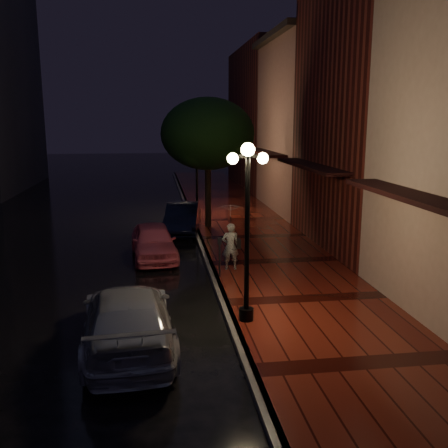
{
  "coord_description": "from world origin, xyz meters",
  "views": [
    {
      "loc": [
        -1.78,
        -16.32,
        4.98
      ],
      "look_at": [
        0.57,
        0.53,
        1.4
      ],
      "focal_mm": 40.0,
      "sensor_mm": 36.0,
      "label": 1
    }
  ],
  "objects_px": {
    "streetlamp_near": "(247,222)",
    "woman_with_umbrella": "(231,227)",
    "street_tree": "(208,136)",
    "pink_car": "(154,241)",
    "silver_car": "(128,318)",
    "streetlamp_far": "(197,167)",
    "navy_car": "(182,218)",
    "parking_meter": "(220,253)"
  },
  "relations": [
    {
      "from": "streetlamp_near",
      "to": "woman_with_umbrella",
      "type": "distance_m",
      "value": 4.37
    },
    {
      "from": "streetlamp_near",
      "to": "street_tree",
      "type": "distance_m",
      "value": 11.12
    },
    {
      "from": "pink_car",
      "to": "silver_car",
      "type": "xyz_separation_m",
      "value": [
        -0.56,
        -7.26,
        0.05
      ]
    },
    {
      "from": "streetlamp_far",
      "to": "pink_car",
      "type": "distance_m",
      "value": 8.15
    },
    {
      "from": "streetlamp_near",
      "to": "navy_car",
      "type": "height_order",
      "value": "streetlamp_near"
    },
    {
      "from": "streetlamp_far",
      "to": "woman_with_umbrella",
      "type": "bearing_deg",
      "value": -88.52
    },
    {
      "from": "pink_car",
      "to": "parking_meter",
      "type": "bearing_deg",
      "value": -59.96
    },
    {
      "from": "streetlamp_near",
      "to": "navy_car",
      "type": "xyz_separation_m",
      "value": [
        -0.95,
        10.6,
        -1.94
      ]
    },
    {
      "from": "streetlamp_near",
      "to": "woman_with_umbrella",
      "type": "xyz_separation_m",
      "value": [
        0.25,
        4.24,
        -1.02
      ]
    },
    {
      "from": "parking_meter",
      "to": "streetlamp_far",
      "type": "bearing_deg",
      "value": 94.41
    },
    {
      "from": "streetlamp_near",
      "to": "street_tree",
      "type": "bearing_deg",
      "value": 88.65
    },
    {
      "from": "navy_car",
      "to": "woman_with_umbrella",
      "type": "distance_m",
      "value": 6.54
    },
    {
      "from": "woman_with_umbrella",
      "to": "parking_meter",
      "type": "height_order",
      "value": "woman_with_umbrella"
    },
    {
      "from": "pink_car",
      "to": "streetlamp_near",
      "type": "bearing_deg",
      "value": -75.68
    },
    {
      "from": "woman_with_umbrella",
      "to": "streetlamp_far",
      "type": "bearing_deg",
      "value": -87.98
    },
    {
      "from": "streetlamp_near",
      "to": "navy_car",
      "type": "relative_size",
      "value": 1.08
    },
    {
      "from": "streetlamp_far",
      "to": "navy_car",
      "type": "xyz_separation_m",
      "value": [
        -0.95,
        -3.4,
        -1.94
      ]
    },
    {
      "from": "street_tree",
      "to": "parking_meter",
      "type": "distance_m",
      "value": 8.21
    },
    {
      "from": "streetlamp_near",
      "to": "parking_meter",
      "type": "xyz_separation_m",
      "value": [
        -0.2,
        3.5,
        -1.69
      ]
    },
    {
      "from": "woman_with_umbrella",
      "to": "parking_meter",
      "type": "distance_m",
      "value": 1.1
    },
    {
      "from": "streetlamp_far",
      "to": "silver_car",
      "type": "height_order",
      "value": "streetlamp_far"
    },
    {
      "from": "streetlamp_far",
      "to": "pink_car",
      "type": "relative_size",
      "value": 1.14
    },
    {
      "from": "pink_car",
      "to": "navy_car",
      "type": "relative_size",
      "value": 0.94
    },
    {
      "from": "streetlamp_near",
      "to": "woman_with_umbrella",
      "type": "relative_size",
      "value": 1.99
    },
    {
      "from": "navy_car",
      "to": "silver_car",
      "type": "distance_m",
      "value": 11.59
    },
    {
      "from": "street_tree",
      "to": "parking_meter",
      "type": "relative_size",
      "value": 4.63
    },
    {
      "from": "streetlamp_near",
      "to": "street_tree",
      "type": "xyz_separation_m",
      "value": [
        0.26,
        10.99,
        1.64
      ]
    },
    {
      "from": "streetlamp_far",
      "to": "navy_car",
      "type": "height_order",
      "value": "streetlamp_far"
    },
    {
      "from": "streetlamp_near",
      "to": "streetlamp_far",
      "type": "height_order",
      "value": "same"
    },
    {
      "from": "streetlamp_far",
      "to": "parking_meter",
      "type": "distance_m",
      "value": 10.64
    },
    {
      "from": "pink_car",
      "to": "woman_with_umbrella",
      "type": "bearing_deg",
      "value": -46.07
    },
    {
      "from": "pink_car",
      "to": "silver_car",
      "type": "height_order",
      "value": "silver_car"
    },
    {
      "from": "streetlamp_far",
      "to": "silver_car",
      "type": "xyz_separation_m",
      "value": [
        -2.8,
        -14.84,
        -1.91
      ]
    },
    {
      "from": "streetlamp_near",
      "to": "pink_car",
      "type": "height_order",
      "value": "streetlamp_near"
    },
    {
      "from": "streetlamp_near",
      "to": "pink_car",
      "type": "relative_size",
      "value": 1.14
    },
    {
      "from": "street_tree",
      "to": "streetlamp_near",
      "type": "bearing_deg",
      "value": -91.35
    },
    {
      "from": "streetlamp_near",
      "to": "silver_car",
      "type": "bearing_deg",
      "value": -163.33
    },
    {
      "from": "pink_car",
      "to": "navy_car",
      "type": "distance_m",
      "value": 4.38
    },
    {
      "from": "streetlamp_near",
      "to": "streetlamp_far",
      "type": "xyz_separation_m",
      "value": [
        0.0,
        14.0,
        0.0
      ]
    },
    {
      "from": "street_tree",
      "to": "pink_car",
      "type": "height_order",
      "value": "street_tree"
    },
    {
      "from": "silver_car",
      "to": "woman_with_umbrella",
      "type": "relative_size",
      "value": 2.2
    },
    {
      "from": "street_tree",
      "to": "silver_car",
      "type": "relative_size",
      "value": 1.22
    }
  ]
}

